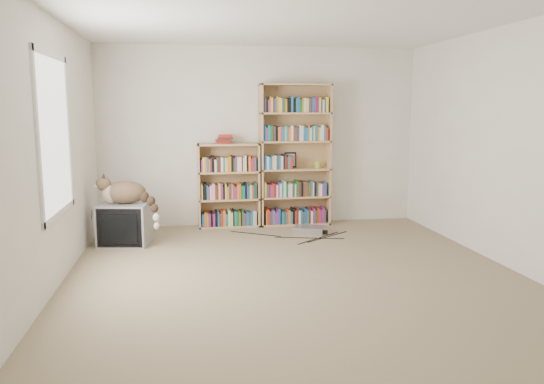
{
  "coord_description": "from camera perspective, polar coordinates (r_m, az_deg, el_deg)",
  "views": [
    {
      "loc": [
        -1.04,
        -4.97,
        1.64
      ],
      "look_at": [
        -0.08,
        1.0,
        0.69
      ],
      "focal_mm": 35.0,
      "sensor_mm": 36.0,
      "label": 1
    }
  ],
  "objects": [
    {
      "name": "floor_cables",
      "position": [
        6.96,
        2.08,
        -4.66
      ],
      "size": [
        1.2,
        0.7,
        0.01
      ],
      "primitive_type": null,
      "color": "black",
      "rests_on": "floor"
    },
    {
      "name": "dvd_player",
      "position": [
        7.1,
        4.0,
        -4.07
      ],
      "size": [
        0.46,
        0.4,
        0.09
      ],
      "primitive_type": "cube",
      "rotation": [
        0.0,
        0.0,
        -0.38
      ],
      "color": "#A1A0A5",
      "rests_on": "floor"
    },
    {
      "name": "crt_tv",
      "position": [
        6.74,
        -15.47,
        -3.29
      ],
      "size": [
        0.66,
        0.62,
        0.51
      ],
      "rotation": [
        0.0,
        0.0,
        -0.18
      ],
      "color": "gray",
      "rests_on": "floor"
    },
    {
      "name": "ceiling",
      "position": [
        5.15,
        2.75,
        18.53
      ],
      "size": [
        4.5,
        5.0,
        0.02
      ],
      "primitive_type": "cube",
      "color": "white",
      "rests_on": "wall_back"
    },
    {
      "name": "bookcase_short",
      "position": [
        7.43,
        -4.68,
        0.34
      ],
      "size": [
        0.85,
        0.3,
        1.17
      ],
      "color": "tan",
      "rests_on": "floor"
    },
    {
      "name": "book_stack",
      "position": [
        7.37,
        -5.15,
        5.69
      ],
      "size": [
        0.22,
        0.28,
        0.12
      ],
      "primitive_type": "cube",
      "color": "red",
      "rests_on": "bookcase_short"
    },
    {
      "name": "wall_front",
      "position": [
        2.71,
        13.52,
        0.35
      ],
      "size": [
        4.5,
        0.02,
        2.5
      ],
      "primitive_type": "cube",
      "color": "silver",
      "rests_on": "floor"
    },
    {
      "name": "green_mug",
      "position": [
        7.58,
        4.93,
        2.98
      ],
      "size": [
        0.09,
        0.09,
        0.1
      ],
      "primitive_type": "cylinder",
      "color": "#8CA930",
      "rests_on": "bookcase_tall"
    },
    {
      "name": "window",
      "position": [
        5.31,
        -22.32,
        5.67
      ],
      "size": [
        0.02,
        1.22,
        1.52
      ],
      "primitive_type": "cube",
      "color": "white",
      "rests_on": "wall_left"
    },
    {
      "name": "bookcase_tall",
      "position": [
        7.52,
        2.47,
        3.55
      ],
      "size": [
        0.99,
        0.3,
        1.98
      ],
      "color": "tan",
      "rests_on": "floor"
    },
    {
      "name": "wall_back",
      "position": [
        7.55,
        -1.26,
        5.97
      ],
      "size": [
        4.5,
        0.02,
        2.5
      ],
      "primitive_type": "cube",
      "color": "silver",
      "rests_on": "floor"
    },
    {
      "name": "framed_print",
      "position": [
        7.59,
        1.98,
        3.47
      ],
      "size": [
        0.17,
        0.05,
        0.22
      ],
      "primitive_type": "cube",
      "rotation": [
        -0.17,
        0.0,
        0.0
      ],
      "color": "black",
      "rests_on": "bookcase_tall"
    },
    {
      "name": "floor",
      "position": [
        5.33,
        2.54,
        -8.99
      ],
      "size": [
        4.5,
        5.0,
        0.01
      ],
      "primitive_type": "cube",
      "color": "gray",
      "rests_on": "ground"
    },
    {
      "name": "wall_outlet",
      "position": [
        7.12,
        -18.71,
        -2.23
      ],
      "size": [
        0.01,
        0.08,
        0.13
      ],
      "primitive_type": "cube",
      "color": "silver",
      "rests_on": "wall_left"
    },
    {
      "name": "cat",
      "position": [
        6.61,
        -15.12,
        -0.38
      ],
      "size": [
        0.77,
        0.54,
        0.6
      ],
      "rotation": [
        0.0,
        0.0,
        0.11
      ],
      "color": "#332515",
      "rests_on": "crt_tv"
    },
    {
      "name": "wall_left",
      "position": [
        5.13,
        -22.85,
        3.86
      ],
      "size": [
        0.02,
        5.0,
        2.5
      ],
      "primitive_type": "cube",
      "color": "silver",
      "rests_on": "floor"
    },
    {
      "name": "wall_right",
      "position": [
        5.97,
        24.35,
        4.39
      ],
      "size": [
        0.02,
        5.0,
        2.5
      ],
      "primitive_type": "cube",
      "color": "silver",
      "rests_on": "floor"
    }
  ]
}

